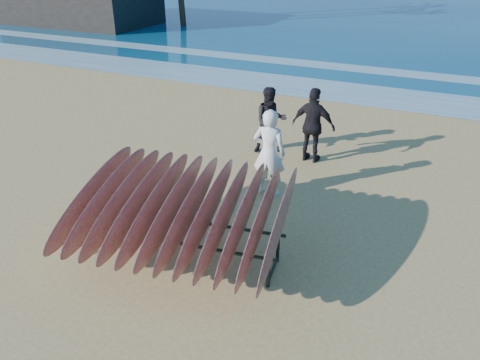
% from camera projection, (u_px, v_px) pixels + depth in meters
% --- Properties ---
extents(ground, '(120.00, 120.00, 0.00)m').
position_uv_depth(ground, '(220.00, 251.00, 7.78)').
color(ground, tan).
rests_on(ground, ground).
extents(foam_near, '(160.00, 160.00, 0.00)m').
position_uv_depth(foam_near, '(354.00, 93.00, 15.85)').
color(foam_near, white).
rests_on(foam_near, ground).
extents(foam_far, '(160.00, 160.00, 0.00)m').
position_uv_depth(foam_far, '(374.00, 70.00, 18.68)').
color(foam_far, white).
rests_on(foam_far, ground).
extents(surfboard_rack, '(3.55, 3.23, 1.47)m').
position_uv_depth(surfboard_rack, '(181.00, 209.00, 7.21)').
color(surfboard_rack, black).
rests_on(surfboard_rack, ground).
extents(person_white, '(0.69, 0.49, 1.79)m').
position_uv_depth(person_white, '(269.00, 153.00, 9.15)').
color(person_white, white).
rests_on(person_white, ground).
extents(person_dark_a, '(0.98, 0.92, 1.61)m').
position_uv_depth(person_dark_a, '(270.00, 121.00, 11.08)').
color(person_dark_a, black).
rests_on(person_dark_a, ground).
extents(person_dark_b, '(1.05, 0.50, 1.74)m').
position_uv_depth(person_dark_b, '(313.00, 126.00, 10.60)').
color(person_dark_b, black).
rests_on(person_dark_b, ground).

